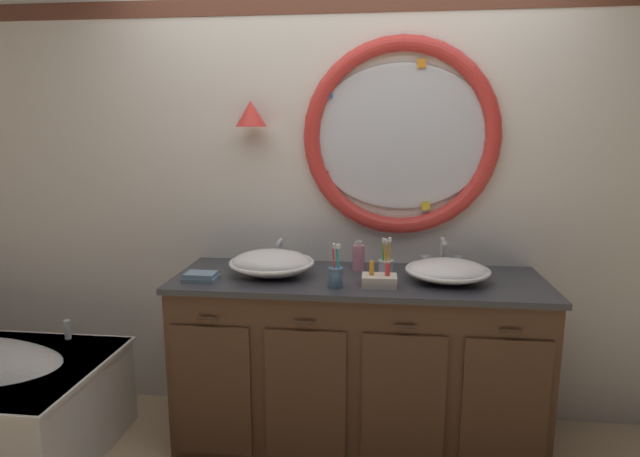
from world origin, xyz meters
TOP-DOWN VIEW (x-y plane):
  - back_wall_assembly at (0.02, 0.58)m, footprint 6.40×0.26m
  - vanity_counter at (0.10, 0.24)m, footprint 1.90×0.66m
  - sink_basin_left at (-0.35, 0.21)m, footprint 0.44×0.44m
  - sink_basin_right at (0.55, 0.21)m, footprint 0.42×0.42m
  - faucet_set_left at (-0.35, 0.47)m, footprint 0.22×0.12m
  - faucet_set_right at (0.55, 0.47)m, footprint 0.23×0.13m
  - toothbrush_holder_left at (0.00, 0.05)m, footprint 0.08×0.08m
  - toothbrush_holder_right at (0.24, 0.27)m, footprint 0.08×0.08m
  - soap_dispenser at (0.10, 0.38)m, footprint 0.06×0.07m
  - folded_hand_towel at (-0.69, 0.09)m, footprint 0.17×0.12m
  - toiletry_basket at (0.21, 0.09)m, footprint 0.17×0.12m

SIDE VIEW (x-z plane):
  - vanity_counter at x=0.10m, z-range 0.00..0.92m
  - folded_hand_towel at x=-0.69m, z-range 0.92..0.96m
  - toiletry_basket at x=0.21m, z-range 0.89..1.01m
  - toothbrush_holder_right at x=0.24m, z-range 0.87..1.07m
  - sink_basin_right at x=0.55m, z-range 0.92..1.03m
  - faucet_set_left at x=-0.35m, z-range 0.90..1.05m
  - toothbrush_holder_left at x=0.00m, z-range 0.87..1.08m
  - faucet_set_right at x=0.55m, z-range 0.90..1.07m
  - sink_basin_left at x=-0.35m, z-range 0.92..1.05m
  - soap_dispenser at x=0.10m, z-range 0.91..1.08m
  - back_wall_assembly at x=0.02m, z-range 0.03..2.63m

